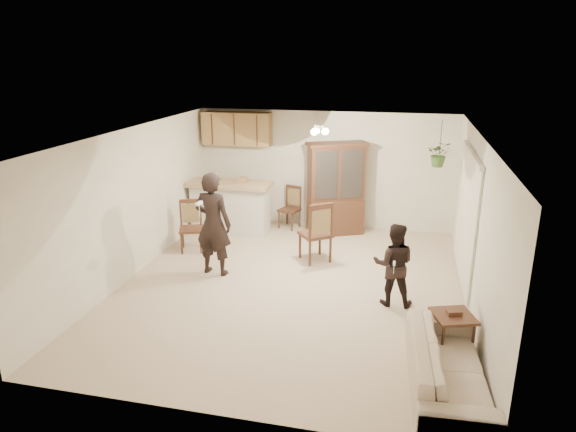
% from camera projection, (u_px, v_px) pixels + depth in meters
% --- Properties ---
extents(floor, '(6.50, 6.50, 0.00)m').
position_uv_depth(floor, '(292.00, 286.00, 8.43)').
color(floor, '#B8A88B').
rests_on(floor, ground).
extents(ceiling, '(5.50, 6.50, 0.02)m').
position_uv_depth(ceiling, '(292.00, 134.00, 7.67)').
color(ceiling, white).
rests_on(ceiling, wall_back).
extents(wall_back, '(5.50, 0.02, 2.50)m').
position_uv_depth(wall_back, '(324.00, 170.00, 11.07)').
color(wall_back, silver).
rests_on(wall_back, ground).
extents(wall_front, '(5.50, 0.02, 2.50)m').
position_uv_depth(wall_front, '(220.00, 310.00, 5.03)').
color(wall_front, silver).
rests_on(wall_front, ground).
extents(wall_left, '(0.02, 6.50, 2.50)m').
position_uv_depth(wall_left, '(133.00, 203.00, 8.64)').
color(wall_left, silver).
rests_on(wall_left, ground).
extents(wall_right, '(0.02, 6.50, 2.50)m').
position_uv_depth(wall_right, '(476.00, 226.00, 7.47)').
color(wall_right, silver).
rests_on(wall_right, ground).
extents(breakfast_bar, '(1.60, 0.55, 1.00)m').
position_uv_depth(breakfast_bar, '(231.00, 209.00, 10.86)').
color(breakfast_bar, silver).
rests_on(breakfast_bar, floor).
extents(bar_top, '(1.75, 0.70, 0.08)m').
position_uv_depth(bar_top, '(230.00, 184.00, 10.69)').
color(bar_top, tan).
rests_on(bar_top, breakfast_bar).
extents(upper_cabinets, '(1.50, 0.34, 0.70)m').
position_uv_depth(upper_cabinets, '(237.00, 129.00, 11.05)').
color(upper_cabinets, olive).
rests_on(upper_cabinets, wall_back).
extents(vertical_blinds, '(0.06, 2.30, 2.10)m').
position_uv_depth(vertical_blinds, '(466.00, 218.00, 8.35)').
color(vertical_blinds, silver).
rests_on(vertical_blinds, wall_right).
extents(ceiling_fixture, '(0.36, 0.36, 0.20)m').
position_uv_depth(ceiling_fixture, '(319.00, 130.00, 8.77)').
color(ceiling_fixture, '#FFF0BF').
rests_on(ceiling_fixture, ceiling).
extents(hanging_plant, '(0.43, 0.37, 0.48)m').
position_uv_depth(hanging_plant, '(439.00, 154.00, 9.61)').
color(hanging_plant, '#2B5020').
rests_on(hanging_plant, ceiling).
extents(plant_cord, '(0.01, 0.01, 0.65)m').
position_uv_depth(plant_cord, '(441.00, 137.00, 9.51)').
color(plant_cord, black).
rests_on(plant_cord, ceiling).
extents(sofa, '(0.84, 1.91, 0.73)m').
position_uv_depth(sofa, '(449.00, 362.00, 5.73)').
color(sofa, beige).
rests_on(sofa, floor).
extents(adult, '(0.71, 0.51, 1.80)m').
position_uv_depth(adult, '(213.00, 224.00, 8.67)').
color(adult, black).
rests_on(adult, floor).
extents(child, '(0.67, 0.53, 1.35)m').
position_uv_depth(child, '(394.00, 263.00, 7.65)').
color(child, black).
rests_on(child, floor).
extents(china_hutch, '(1.31, 0.94, 1.93)m').
position_uv_depth(china_hutch, '(336.00, 190.00, 10.62)').
color(china_hutch, '#372214').
rests_on(china_hutch, floor).
extents(side_table, '(0.62, 0.62, 0.59)m').
position_uv_depth(side_table, '(452.00, 333.00, 6.50)').
color(side_table, '#372214').
rests_on(side_table, floor).
extents(chair_bar, '(0.56, 0.56, 0.98)m').
position_uv_depth(chair_bar, '(191.00, 237.00, 9.88)').
color(chair_bar, '#372214').
rests_on(chair_bar, floor).
extents(chair_hutch_left, '(0.51, 0.51, 0.91)m').
position_uv_depth(chair_hutch_left, '(289.00, 216.00, 11.18)').
color(chair_hutch_left, '#372214').
rests_on(chair_hutch_left, floor).
extents(chair_hutch_right, '(0.71, 0.71, 1.14)m').
position_uv_depth(chair_hutch_right, '(315.00, 244.00, 9.40)').
color(chair_hutch_right, '#372214').
rests_on(chair_hutch_right, floor).
extents(controller_adult, '(0.07, 0.16, 0.05)m').
position_uv_depth(controller_adult, '(199.00, 203.00, 8.15)').
color(controller_adult, white).
rests_on(controller_adult, adult).
extents(controller_child, '(0.04, 0.11, 0.03)m').
position_uv_depth(controller_child, '(394.00, 263.00, 7.34)').
color(controller_child, white).
rests_on(controller_child, child).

